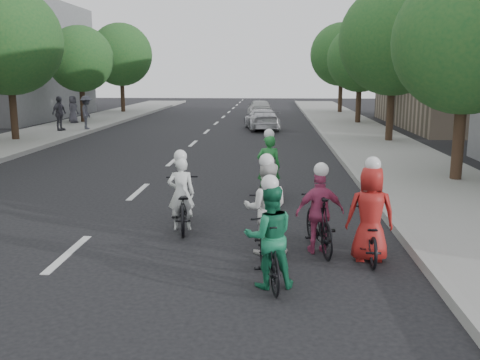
# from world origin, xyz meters

# --- Properties ---
(ground) EXTENTS (120.00, 120.00, 0.00)m
(ground) POSITION_xyz_m (0.00, 0.00, 0.00)
(ground) COLOR black
(ground) RESTS_ON ground
(curb_left) EXTENTS (0.18, 80.00, 0.18)m
(curb_left) POSITION_xyz_m (-6.05, 10.00, 0.09)
(curb_left) COLOR #999993
(curb_left) RESTS_ON ground
(sidewalk_right) EXTENTS (4.00, 80.00, 0.15)m
(sidewalk_right) POSITION_xyz_m (8.00, 10.00, 0.07)
(sidewalk_right) COLOR gray
(sidewalk_right) RESTS_ON ground
(curb_right) EXTENTS (0.18, 80.00, 0.18)m
(curb_right) POSITION_xyz_m (6.05, 10.00, 0.09)
(curb_right) COLOR #999993
(curb_right) RESTS_ON ground
(tree_l_3) EXTENTS (4.80, 4.80, 6.93)m
(tree_l_3) POSITION_xyz_m (-8.20, 15.00, 4.52)
(tree_l_3) COLOR black
(tree_l_3) RESTS_ON ground
(tree_l_4) EXTENTS (4.00, 4.00, 5.97)m
(tree_l_4) POSITION_xyz_m (-8.20, 24.00, 3.96)
(tree_l_4) COLOR black
(tree_l_4) RESTS_ON ground
(tree_l_5) EXTENTS (4.80, 4.80, 6.93)m
(tree_l_5) POSITION_xyz_m (-8.20, 33.00, 4.52)
(tree_l_5) COLOR black
(tree_l_5) RESTS_ON ground
(tree_r_0) EXTENTS (4.00, 4.00, 5.97)m
(tree_r_0) POSITION_xyz_m (8.80, 6.60, 3.96)
(tree_r_0) COLOR black
(tree_r_0) RESTS_ON ground
(tree_r_1) EXTENTS (4.80, 4.80, 6.93)m
(tree_r_1) POSITION_xyz_m (8.80, 15.60, 4.52)
(tree_r_1) COLOR black
(tree_r_1) RESTS_ON ground
(tree_r_2) EXTENTS (4.00, 4.00, 5.97)m
(tree_r_2) POSITION_xyz_m (8.80, 24.60, 3.96)
(tree_r_2) COLOR black
(tree_r_2) RESTS_ON ground
(tree_r_3) EXTENTS (4.80, 4.80, 6.93)m
(tree_r_3) POSITION_xyz_m (8.80, 33.60, 4.52)
(tree_r_3) COLOR black
(tree_r_3) RESTS_ON ground
(cyclist_0) EXTENTS (0.95, 1.97, 1.63)m
(cyclist_0) POSITION_xyz_m (1.74, 1.69, 0.55)
(cyclist_0) COLOR black
(cyclist_0) RESTS_ON ground
(cyclist_1) EXTENTS (0.62, 1.77, 1.77)m
(cyclist_1) POSITION_xyz_m (3.47, 4.46, 0.62)
(cyclist_1) COLOR black
(cyclist_1) RESTS_ON ground
(cyclist_2) EXTENTS (0.80, 1.78, 1.77)m
(cyclist_2) POSITION_xyz_m (3.46, 0.31, 0.63)
(cyclist_2) COLOR black
(cyclist_2) RESTS_ON ground
(cyclist_3) EXTENTS (0.84, 1.70, 1.69)m
(cyclist_3) POSITION_xyz_m (3.52, -1.18, 0.63)
(cyclist_3) COLOR black
(cyclist_3) RESTS_ON ground
(cyclist_4) EXTENTS (0.91, 1.79, 1.61)m
(cyclist_4) POSITION_xyz_m (4.40, 0.40, 0.60)
(cyclist_4) COLOR black
(cyclist_4) RESTS_ON ground
(cyclist_5) EXTENTS (0.81, 1.59, 1.78)m
(cyclist_5) POSITION_xyz_m (5.20, 0.04, 0.62)
(cyclist_5) COLOR black
(cyclist_5) RESTS_ON ground
(follow_car_lead) EXTENTS (2.28, 4.28, 1.18)m
(follow_car_lead) POSITION_xyz_m (2.95, 21.23, 0.59)
(follow_car_lead) COLOR silver
(follow_car_lead) RESTS_ON ground
(follow_car_trail) EXTENTS (1.97, 4.05, 1.33)m
(follow_car_trail) POSITION_xyz_m (2.65, 29.32, 0.66)
(follow_car_trail) COLOR silver
(follow_car_trail) RESTS_ON ground
(spectator_0) EXTENTS (0.87, 1.27, 1.80)m
(spectator_0) POSITION_xyz_m (-6.42, 19.57, 1.05)
(spectator_0) COLOR #454550
(spectator_0) RESTS_ON sidewalk_left
(spectator_1) EXTENTS (0.69, 1.13, 1.80)m
(spectator_1) POSITION_xyz_m (-7.59, 18.72, 1.05)
(spectator_1) COLOR #4C4A56
(spectator_1) RESTS_ON sidewalk_left
(spectator_2) EXTENTS (0.66, 0.88, 1.63)m
(spectator_2) POSITION_xyz_m (-8.52, 23.14, 0.97)
(spectator_2) COLOR #484651
(spectator_2) RESTS_ON sidewalk_left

